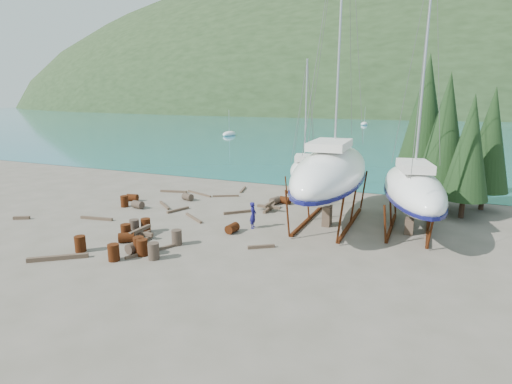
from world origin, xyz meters
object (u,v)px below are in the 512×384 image
at_px(large_sailboat_near, 331,172).
at_px(small_sailboat_shore, 303,169).
at_px(large_sailboat_far, 413,188).
at_px(worker, 253,215).

relative_size(large_sailboat_near, small_sailboat_shore, 1.89).
xyz_separation_m(large_sailboat_far, small_sailboat_shore, (-9.57, 8.50, -0.86)).
relative_size(large_sailboat_near, worker, 12.67).
xyz_separation_m(large_sailboat_near, large_sailboat_far, (5.02, 0.30, -0.73)).
bearing_deg(small_sailboat_shore, worker, -101.71).
xyz_separation_m(large_sailboat_far, worker, (-9.25, -3.35, -1.90)).
height_order(large_sailboat_near, worker, large_sailboat_near).
bearing_deg(large_sailboat_near, large_sailboat_far, 1.33).
relative_size(large_sailboat_near, large_sailboat_far, 1.29).
relative_size(small_sailboat_shore, worker, 6.70).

